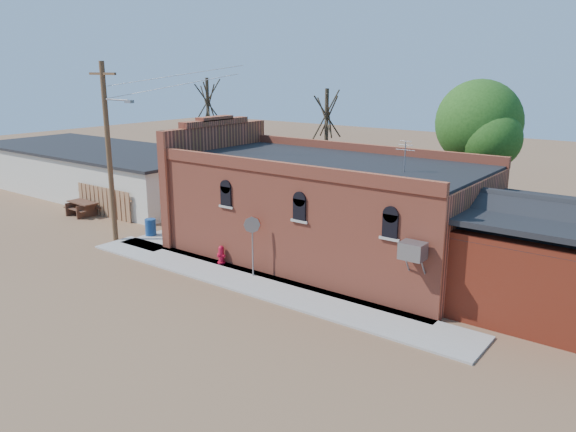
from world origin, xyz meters
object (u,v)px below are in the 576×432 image
Objects in this scene: utility_pole at (109,149)px; stop_sign at (252,230)px; picnic_table at (83,206)px; fire_hydrant at (221,255)px; brick_bar at (320,208)px; trash_barrel at (151,227)px.

stop_sign is (9.09, 0.25, -2.68)m from utility_pole.
picnic_table is at bearing 152.76° from stop_sign.
fire_hydrant reaches higher than picnic_table.
utility_pole is 4.30× the size of picnic_table.
fire_hydrant is at bearing 150.42° from stop_sign.
fire_hydrant is 2.73m from stop_sign.
utility_pole is 8.15m from fire_hydrant.
utility_pole is at bearing -156.31° from brick_bar.
fire_hydrant is at bearing -9.06° from trash_barrel.
stop_sign reaches higher than trash_barrel.
utility_pole is 10.25× the size of trash_barrel.
picnic_table is at bearing 176.31° from trash_barrel.
picnic_table is (-5.95, 2.00, -4.21)m from utility_pole.
utility_pole reaches higher than brick_bar.
brick_bar is 16.00m from picnic_table.
stop_sign reaches higher than fire_hydrant.
trash_barrel is 0.42× the size of picnic_table.
brick_bar is 4.11m from stop_sign.
picnic_table is (-6.79, 0.44, 0.04)m from trash_barrel.
fire_hydrant is 0.40× the size of picnic_table.
brick_bar is at bearing 23.69° from utility_pole.
utility_pole is at bearing -118.41° from trash_barrel.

